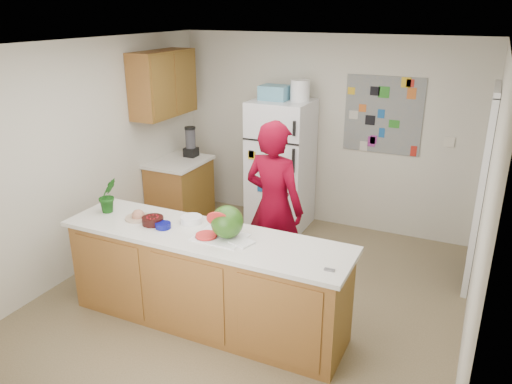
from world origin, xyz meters
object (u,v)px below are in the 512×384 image
at_px(refrigerator, 281,165).
at_px(watermelon, 227,222).
at_px(person, 274,208).
at_px(cherry_bowl, 153,221).

height_order(refrigerator, watermelon, refrigerator).
distance_m(refrigerator, person, 1.60).
distance_m(refrigerator, watermelon, 2.43).
bearing_deg(watermelon, cherry_bowl, -177.96).
bearing_deg(person, refrigerator, -60.51).
bearing_deg(cherry_bowl, refrigerator, 83.27).
xyz_separation_m(person, watermelon, (-0.07, -0.87, 0.18)).
bearing_deg(refrigerator, watermelon, -78.54).
relative_size(person, watermelon, 6.30).
relative_size(refrigerator, person, 0.95).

